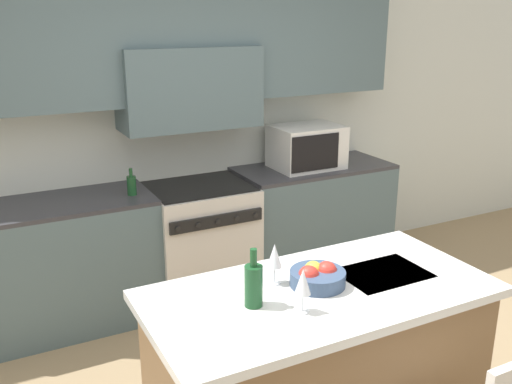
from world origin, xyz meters
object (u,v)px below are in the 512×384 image
(wine_bottle, at_px, (254,284))
(oil_bottle_on_counter, at_px, (132,185))
(microwave, at_px, (307,147))
(range_stove, at_px, (201,241))
(wine_glass_far, at_px, (275,257))
(wine_glass_near, at_px, (303,283))
(fruit_bowl, at_px, (317,276))

(wine_bottle, xyz_separation_m, oil_bottle_on_counter, (-0.05, 1.82, -0.02))
(wine_bottle, bearing_deg, microwave, 52.35)
(range_stove, bearing_deg, microwave, 1.10)
(wine_glass_far, height_order, oil_bottle_on_counter, wine_glass_far)
(microwave, relative_size, wine_glass_near, 2.71)
(fruit_bowl, relative_size, oil_bottle_on_counter, 1.38)
(range_stove, height_order, microwave, microwave)
(range_stove, xyz_separation_m, fruit_bowl, (-0.12, -1.83, 0.52))
(wine_bottle, xyz_separation_m, wine_glass_far, (0.19, 0.15, 0.04))
(wine_glass_near, bearing_deg, microwave, 57.57)
(wine_glass_far, bearing_deg, wine_glass_near, -94.89)
(wine_glass_near, distance_m, wine_glass_far, 0.30)
(range_stove, distance_m, wine_glass_near, 2.14)
(range_stove, distance_m, wine_glass_far, 1.85)
(wine_glass_near, height_order, wine_glass_far, same)
(fruit_bowl, bearing_deg, oil_bottle_on_counter, 103.06)
(microwave, xyz_separation_m, wine_glass_near, (-1.30, -2.04, -0.04))
(microwave, xyz_separation_m, wine_bottle, (-1.46, -1.89, -0.08))
(wine_glass_near, relative_size, wine_glass_far, 1.00)
(microwave, xyz_separation_m, fruit_bowl, (-1.09, -1.85, -0.14))
(wine_bottle, height_order, wine_glass_far, wine_bottle)
(wine_glass_far, bearing_deg, microwave, 53.90)
(range_stove, distance_m, wine_bottle, 2.02)
(microwave, height_order, wine_glass_near, microwave)
(range_stove, height_order, wine_glass_far, wine_glass_far)
(range_stove, bearing_deg, oil_bottle_on_counter, -174.31)
(wine_bottle, distance_m, fruit_bowl, 0.37)
(oil_bottle_on_counter, bearing_deg, microwave, 2.72)
(fruit_bowl, bearing_deg, wine_bottle, -173.44)
(microwave, bearing_deg, fruit_bowl, -120.62)
(range_stove, height_order, fruit_bowl, fruit_bowl)
(range_stove, xyz_separation_m, microwave, (0.98, 0.02, 0.66))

